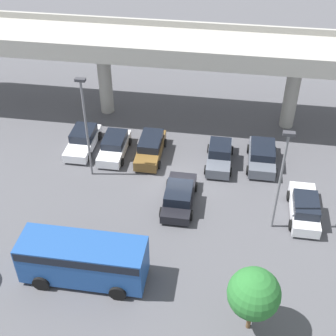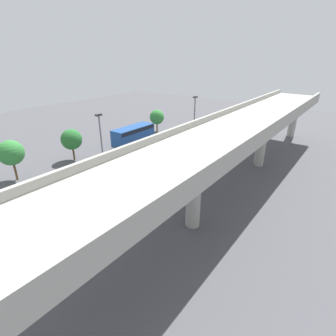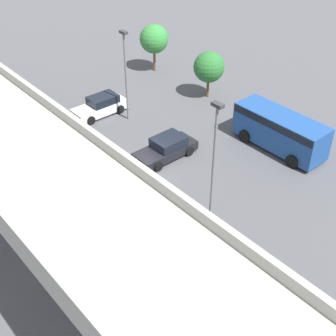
# 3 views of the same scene
# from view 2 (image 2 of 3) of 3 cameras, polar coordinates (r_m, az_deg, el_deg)

# --- Properties ---
(ground_plane) EXTENTS (101.85, 101.85, 0.00)m
(ground_plane) POSITION_cam_2_polar(r_m,az_deg,el_deg) (32.86, -1.17, 0.13)
(ground_plane) COLOR #4C4C51
(highway_overpass) EXTENTS (48.71, 6.22, 7.55)m
(highway_overpass) POSITION_cam_2_polar(r_m,az_deg,el_deg) (26.34, 15.07, 7.60)
(highway_overpass) COLOR #9E9B93
(highway_overpass) RESTS_ON ground_plane
(parked_car_0) EXTENTS (2.13, 4.68, 1.55)m
(parked_car_0) POSITION_cam_2_polar(r_m,az_deg,el_deg) (37.57, 10.98, 3.99)
(parked_car_0) COLOR silver
(parked_car_0) RESTS_ON ground_plane
(parked_car_1) EXTENTS (2.05, 4.46, 1.48)m
(parked_car_1) POSITION_cam_2_polar(r_m,az_deg,el_deg) (35.49, 8.48, 2.94)
(parked_car_1) COLOR silver
(parked_car_1) RESTS_ON ground_plane
(parked_car_2) EXTENTS (2.02, 4.76, 1.59)m
(parked_car_2) POSITION_cam_2_polar(r_m,az_deg,el_deg) (33.06, 6.29, 1.58)
(parked_car_2) COLOR brown
(parked_car_2) RESTS_ON ground_plane
(parked_car_3) EXTENTS (2.20, 4.79, 1.55)m
(parked_car_3) POSITION_cam_2_polar(r_m,az_deg,el_deg) (33.72, -4.09, 2.04)
(parked_car_3) COLOR black
(parked_car_3) RESTS_ON ground_plane
(parked_car_4) EXTENTS (2.03, 4.45, 1.72)m
(parked_car_4) POSITION_cam_2_polar(r_m,az_deg,el_deg) (29.01, 0.43, -1.54)
(parked_car_4) COLOR #515660
(parked_car_4) RESTS_ON ground_plane
(parked_car_5) EXTENTS (2.23, 4.47, 1.60)m
(parked_car_5) POSITION_cam_2_polar(r_m,az_deg,el_deg) (26.52, -2.95, -4.19)
(parked_car_5) COLOR #515660
(parked_car_5) RESTS_ON ground_plane
(parked_car_6) EXTENTS (2.00, 4.71, 1.61)m
(parked_car_6) POSITION_cam_2_polar(r_m,az_deg,el_deg) (28.42, -15.13, -3.05)
(parked_car_6) COLOR silver
(parked_car_6) RESTS_ON ground_plane
(shuttle_bus) EXTENTS (7.20, 2.71, 2.79)m
(shuttle_bus) POSITION_cam_2_polar(r_m,az_deg,el_deg) (41.15, -7.55, 7.36)
(shuttle_bus) COLOR #1E478C
(shuttle_bus) RESTS_ON ground_plane
(lamp_post_near_aisle) EXTENTS (0.70, 0.35, 7.43)m
(lamp_post_near_aisle) POSITION_cam_2_polar(r_m,az_deg,el_deg) (29.20, -14.29, 5.51)
(lamp_post_near_aisle) COLOR slate
(lamp_post_near_aisle) RESTS_ON ground_plane
(lamp_post_mid_lot) EXTENTS (0.70, 0.35, 7.94)m
(lamp_post_mid_lot) POSITION_cam_2_polar(r_m,az_deg,el_deg) (36.54, 5.73, 10.20)
(lamp_post_mid_lot) COLOR slate
(lamp_post_mid_lot) RESTS_ON ground_plane
(tree_front_left) EXTENTS (2.58, 2.58, 3.92)m
(tree_front_left) POSITION_cam_2_polar(r_m,az_deg,el_deg) (47.69, -2.43, 11.01)
(tree_front_left) COLOR brown
(tree_front_left) RESTS_ON ground_plane
(tree_front_centre) EXTENTS (2.70, 2.70, 4.19)m
(tree_front_centre) POSITION_cam_2_polar(r_m,az_deg,el_deg) (36.54, -20.26, 5.85)
(tree_front_centre) COLOR brown
(tree_front_centre) RESTS_ON ground_plane
(tree_front_far_right) EXTENTS (2.78, 2.78, 4.63)m
(tree_front_far_right) POSITION_cam_2_polar(r_m,az_deg,el_deg) (33.22, -31.04, 2.84)
(tree_front_far_right) COLOR brown
(tree_front_far_right) RESTS_ON ground_plane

